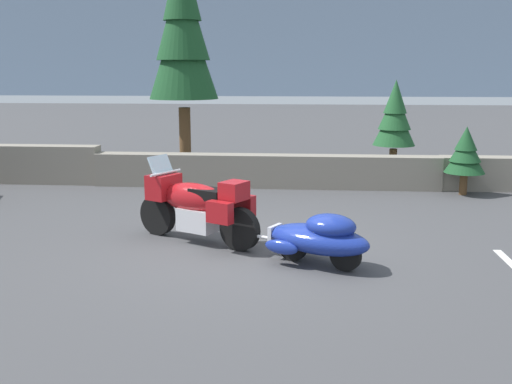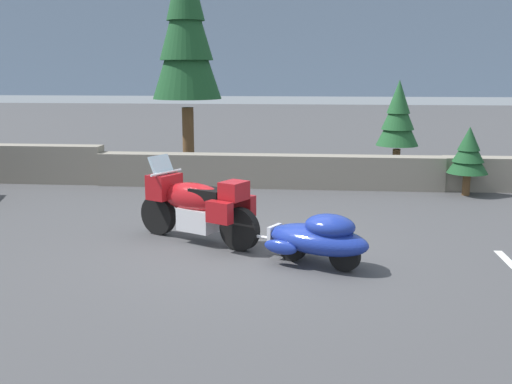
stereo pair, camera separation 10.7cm
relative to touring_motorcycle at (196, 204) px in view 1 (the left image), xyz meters
name	(u,v)px [view 1 (the left image)]	position (x,y,z in m)	size (l,w,h in m)	color
ground_plane	(243,250)	(0.78, -0.37, -0.62)	(80.00, 80.00, 0.00)	#424244
stone_guard_wall	(252,169)	(0.47, 4.70, -0.21)	(24.00, 0.57, 0.92)	gray
distant_ridgeline	(301,38)	(0.78, 94.70, 7.38)	(240.00, 80.00, 16.00)	#7F93AD
touring_motorcycle	(196,204)	(0.00, 0.00, 0.00)	(2.10, 1.39, 1.33)	black
car_shaped_trailer	(319,237)	(1.91, -1.03, -0.21)	(2.11, 1.37, 0.76)	black
pine_tree_tall	(183,28)	(-1.49, 6.58, 3.12)	(1.79, 1.79, 5.97)	brown
pine_tree_secondary	(395,116)	(3.95, 6.42, 0.92)	(1.07, 1.07, 2.46)	brown
pine_sapling_near	(465,152)	(5.16, 4.14, 0.32)	(0.87, 0.87, 1.50)	brown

